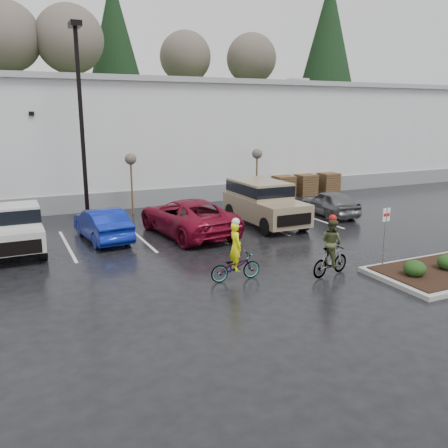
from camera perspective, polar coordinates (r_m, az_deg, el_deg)
name	(u,v)px	position (r m, az deg, el deg)	size (l,w,h in m)	color
ground	(291,290)	(14.67, 8.06, -7.85)	(120.00, 120.00, 0.00)	black
warehouse	(119,136)	(34.28, -12.54, 10.29)	(60.50, 15.50, 7.20)	silver
wooded_ridge	(72,133)	(56.95, -17.79, 10.40)	(80.00, 25.00, 6.00)	#1E3717
lamppost	(80,103)	(23.67, -16.92, 13.77)	(0.50, 1.00, 9.22)	black
sapling_mid	(131,162)	(25.27, -11.16, 7.30)	(0.60, 0.60, 3.20)	#462D1C
sapling_east	(257,157)	(28.05, 3.99, 8.08)	(0.60, 0.60, 3.20)	#462D1C
pallet_stack_a	(283,186)	(30.42, 7.14, 4.52)	(1.20, 1.20, 1.35)	#462D1C
pallet_stack_b	(306,185)	(31.35, 9.78, 4.69)	(1.20, 1.20, 1.35)	#462D1C
pallet_stack_c	(328,183)	(32.41, 12.41, 4.85)	(1.20, 1.20, 1.35)	#462D1C
shrub_a	(415,269)	(16.32, 21.98, -4.99)	(0.70, 0.70, 0.52)	#133713
shrub_b	(448,262)	(17.42, 25.36, -4.19)	(0.70, 0.70, 0.52)	#133713
fire_lane_sign	(385,231)	(16.71, 18.82, -0.76)	(0.30, 0.05, 2.20)	gray
pickup_white	(12,226)	(20.06, -24.11, -0.20)	(2.10, 5.20, 1.96)	#B8B8B4
car_blue	(102,224)	(20.53, -14.44, 0.00)	(1.45, 4.16, 1.37)	navy
car_red	(187,217)	(20.88, -4.45, 0.90)	(2.63, 5.71, 1.59)	maroon
suv_tan	(265,204)	(22.62, 4.96, 2.47)	(2.20, 5.10, 2.06)	gray
car_grey	(330,203)	(25.30, 12.60, 2.50)	(1.56, 3.88, 1.32)	slate
cyclist_hivis	(236,261)	(15.14, 1.39, -4.45)	(1.71, 0.65, 2.05)	#3F3F44
cyclist_olive	(331,253)	(15.93, 12.73, -3.42)	(1.64, 0.83, 2.06)	#3F3F44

